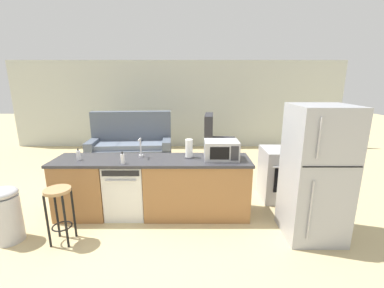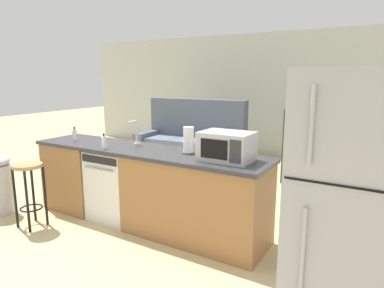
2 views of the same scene
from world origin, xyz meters
The scene contains 16 objects.
ground_plane centered at (0.00, 0.00, 0.00)m, with size 24.00×24.00×0.00m, color tan.
wall_back centered at (0.30, 4.20, 1.30)m, with size 10.00×0.06×2.60m.
kitchen_counter centered at (0.24, 0.00, 0.42)m, with size 2.94×0.66×0.90m.
dishwasher centered at (-0.25, 0.00, 0.42)m, with size 0.58×0.61×0.84m.
stove_range centered at (2.35, 0.55, 0.45)m, with size 0.76×0.68×0.90m.
refrigerator centered at (2.35, -0.55, 0.88)m, with size 0.72×0.73×1.76m.
microwave centered at (1.19, 0.00, 1.04)m, with size 0.50×0.37×0.28m.
sink_faucet centered at (-0.03, 0.09, 1.03)m, with size 0.07×0.18×0.30m.
paper_towel_roll centered at (0.71, 0.08, 1.04)m, with size 0.14×0.14×0.28m.
soap_bottle centered at (-0.22, -0.23, 0.97)m, with size 0.06×0.06×0.18m.
dish_soap_bottle centered at (-0.92, -0.05, 0.97)m, with size 0.06×0.06×0.18m.
kettle centered at (2.52, 0.68, 0.99)m, with size 0.21×0.17×0.19m.
bar_stool centered at (-0.92, -0.72, 0.54)m, with size 0.32×0.32×0.74m.
trash_bin centered at (-1.63, -0.70, 0.38)m, with size 0.35×0.35×0.74m.
couch centered at (-0.78, 2.61, 0.39)m, with size 2.06×1.03×1.27m.
armchair centered at (1.38, 2.75, 0.35)m, with size 0.87×0.92×1.20m.
Camera 1 is at (0.75, -3.66, 2.06)m, focal length 24.00 mm.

